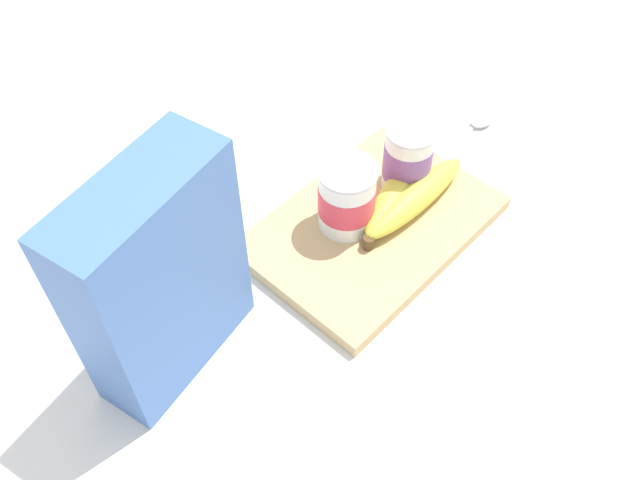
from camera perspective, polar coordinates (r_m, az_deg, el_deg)
The scene contains 7 objects.
ground_plane at distance 0.89m, azimuth 4.27°, elevation 0.71°, with size 2.40×2.40×0.00m, color silver.
cutting_board at distance 0.88m, azimuth 4.31°, elevation 1.11°, with size 0.31×0.21×0.02m, color tan.
cereal_box at distance 0.69m, azimuth -13.01°, elevation -3.21°, with size 0.18×0.07×0.26m, color #4770B7.
yogurt_cup_front at distance 0.84m, azimuth 2.20°, elevation 3.50°, with size 0.07×0.07×0.09m.
yogurt_cup_back at distance 0.89m, azimuth 7.20°, elevation 6.63°, with size 0.06×0.06×0.09m.
banana_bunch at distance 0.88m, azimuth 7.14°, elevation 3.64°, with size 0.19×0.08×0.04m.
spoon at distance 1.04m, azimuth 11.99°, elevation 8.92°, with size 0.13×0.05×0.01m.
Camera 1 is at (-0.46, -0.34, 0.68)m, focal length 39.03 mm.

